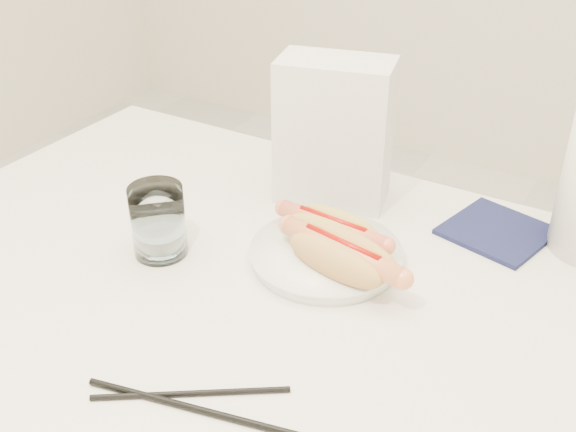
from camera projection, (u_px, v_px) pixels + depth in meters
The scene contains 9 objects.
table at pixel (271, 325), 0.96m from camera, with size 1.20×0.80×0.75m.
plate at pixel (326, 256), 0.98m from camera, with size 0.21×0.21×0.02m, color white.
hotdog_left at pixel (333, 231), 0.98m from camera, with size 0.17×0.08×0.05m.
hotdog_right at pixel (342, 255), 0.92m from camera, with size 0.19×0.10×0.05m.
water_glass at pixel (158, 221), 0.97m from camera, with size 0.08×0.08×0.11m, color silver.
chopstick_near at pixel (191, 393), 0.76m from camera, with size 0.01×0.01×0.22m, color black.
chopstick_far at pixel (194, 408), 0.74m from camera, with size 0.01×0.01×0.25m, color black.
napkin_box at pixel (334, 132), 1.08m from camera, with size 0.17×0.10×0.23m, color silver.
navy_napkin at pixel (497, 231), 1.04m from camera, with size 0.14×0.14×0.01m, color #12173B.
Camera 1 is at (0.40, -0.62, 1.31)m, focal length 43.29 mm.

